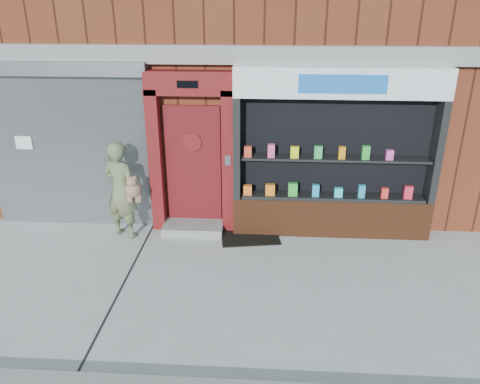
{
  "coord_description": "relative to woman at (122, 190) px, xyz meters",
  "views": [
    {
      "loc": [
        0.59,
        -5.96,
        4.04
      ],
      "look_at": [
        0.16,
        1.0,
        1.11
      ],
      "focal_mm": 35.0,
      "sensor_mm": 36.0,
      "label": 1
    }
  ],
  "objects": [
    {
      "name": "doormat",
      "position": [
        2.25,
        0.08,
        -0.88
      ],
      "size": [
        1.13,
        0.88,
        0.03
      ],
      "primitive_type": "cube",
      "rotation": [
        0.0,
        0.0,
        0.16
      ],
      "color": "black",
      "rests_on": "ground"
    },
    {
      "name": "ground",
      "position": [
        1.95,
        -1.47,
        -0.89
      ],
      "size": [
        80.0,
        80.0,
        0.0
      ],
      "primitive_type": "plane",
      "color": "#9E9E99",
      "rests_on": "ground"
    },
    {
      "name": "pharmacy_bay",
      "position": [
        3.7,
        0.34,
        0.48
      ],
      "size": [
        3.5,
        0.41,
        3.0
      ],
      "color": "#622F17",
      "rests_on": "ground"
    },
    {
      "name": "red_door_bay",
      "position": [
        1.2,
        0.39,
        0.56
      ],
      "size": [
        1.52,
        0.58,
        2.9
      ],
      "color": "#590F11",
      "rests_on": "ground"
    },
    {
      "name": "shutter_bay",
      "position": [
        -1.05,
        0.45,
        0.83
      ],
      "size": [
        3.1,
        0.3,
        3.04
      ],
      "color": "gray",
      "rests_on": "ground"
    },
    {
      "name": "woman",
      "position": [
        0.0,
        0.0,
        0.0
      ],
      "size": [
        0.78,
        0.63,
        1.77
      ],
      "color": "#626A45",
      "rests_on": "ground"
    }
  ]
}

